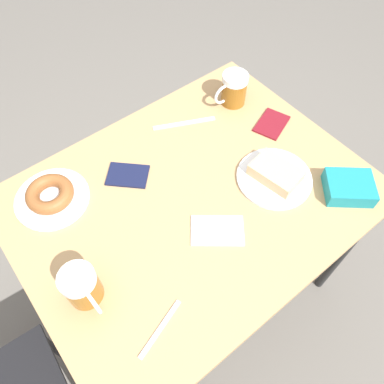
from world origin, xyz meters
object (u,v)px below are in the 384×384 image
at_px(plate_with_cake, 275,175).
at_px(blue_pouch, 349,187).
at_px(beer_mug_left, 82,287).
at_px(fork, 160,329).
at_px(plate_with_donut, 51,196).
at_px(beer_mug_center, 234,89).
at_px(knife, 184,123).
at_px(napkin_folded, 217,230).
at_px(passport_near_edge, 272,124).
at_px(passport_far_edge, 128,175).

distance_m(plate_with_cake, blue_pouch, 0.22).
bearing_deg(beer_mug_left, fork, -152.27).
distance_m(plate_with_donut, beer_mug_left, 0.33).
height_order(plate_with_donut, beer_mug_center, beer_mug_center).
distance_m(beer_mug_center, knife, 0.21).
distance_m(napkin_folded, passport_near_edge, 0.46).
xyz_separation_m(fork, blue_pouch, (-0.02, -0.68, 0.02)).
bearing_deg(knife, blue_pouch, -158.17).
height_order(plate_with_donut, passport_near_edge, plate_with_donut).
distance_m(plate_with_donut, napkin_folded, 0.50).
bearing_deg(plate_with_cake, plate_with_donut, 58.23).
height_order(plate_with_donut, blue_pouch, plate_with_donut).
relative_size(plate_with_donut, napkin_folded, 1.25).
height_order(beer_mug_center, passport_far_edge, beer_mug_center).
height_order(beer_mug_center, passport_near_edge, beer_mug_center).
height_order(plate_with_donut, fork, plate_with_donut).
xyz_separation_m(beer_mug_center, knife, (0.02, 0.20, -0.06)).
bearing_deg(plate_with_cake, napkin_folded, 96.62).
relative_size(plate_with_cake, napkin_folded, 1.32).
bearing_deg(passport_far_edge, passport_near_edge, -103.41).
relative_size(beer_mug_left, passport_near_edge, 0.88).
bearing_deg(beer_mug_left, napkin_folded, -99.69).
bearing_deg(beer_mug_center, knife, 83.92).
xyz_separation_m(beer_mug_center, napkin_folded, (-0.37, 0.38, -0.06)).
height_order(napkin_folded, passport_far_edge, passport_far_edge).
relative_size(fork, knife, 0.77).
height_order(beer_mug_center, knife, beer_mug_center).
bearing_deg(passport_near_edge, passport_far_edge, 76.59).
relative_size(beer_mug_left, blue_pouch, 0.74).
bearing_deg(passport_far_edge, blue_pouch, -133.41).
bearing_deg(fork, blue_pouch, -91.84).
distance_m(beer_mug_center, passport_near_edge, 0.18).
distance_m(passport_near_edge, passport_far_edge, 0.52).
height_order(fork, passport_near_edge, passport_near_edge).
bearing_deg(napkin_folded, fork, 112.81).
relative_size(fork, passport_far_edge, 1.04).
bearing_deg(blue_pouch, passport_far_edge, 46.59).
bearing_deg(beer_mug_left, beer_mug_center, -68.36).
bearing_deg(plate_with_donut, beer_mug_center, -91.42).
relative_size(plate_with_donut, blue_pouch, 1.24).
relative_size(napkin_folded, blue_pouch, 0.99).
distance_m(knife, passport_near_edge, 0.30).
height_order(plate_with_cake, beer_mug_left, beer_mug_left).
bearing_deg(passport_near_edge, plate_with_donut, 75.75).
relative_size(fork, passport_near_edge, 1.06).
bearing_deg(passport_far_edge, fork, 156.67).
xyz_separation_m(plate_with_cake, beer_mug_center, (0.34, -0.13, 0.04)).
distance_m(beer_mug_center, napkin_folded, 0.54).
distance_m(napkin_folded, passport_far_edge, 0.33).
height_order(fork, blue_pouch, blue_pouch).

